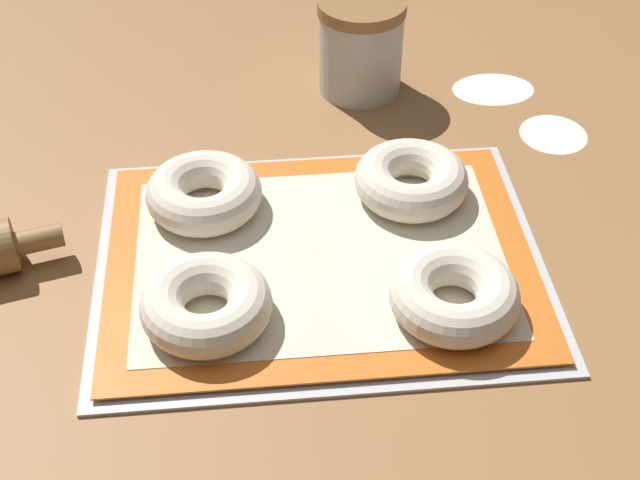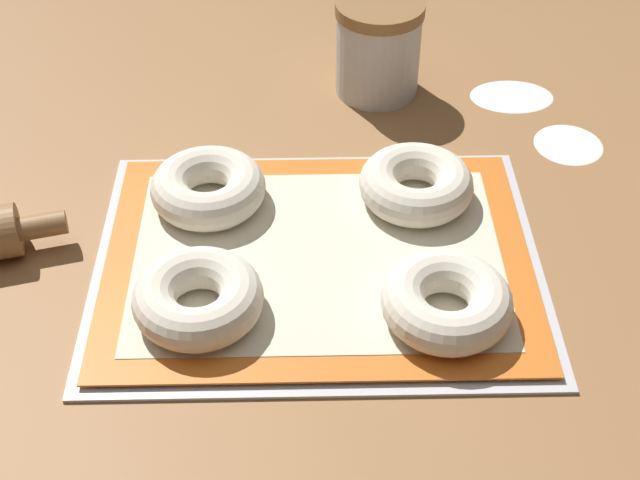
{
  "view_description": "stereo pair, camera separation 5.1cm",
  "coord_description": "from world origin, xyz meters",
  "px_view_note": "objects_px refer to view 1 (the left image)",
  "views": [
    {
      "loc": [
        -0.05,
        -0.67,
        0.66
      ],
      "look_at": [
        0.01,
        0.02,
        0.03
      ],
      "focal_mm": 50.0,
      "sensor_mm": 36.0,
      "label": 1
    },
    {
      "loc": [
        -0.0,
        -0.67,
        0.66
      ],
      "look_at": [
        0.01,
        0.02,
        0.03
      ],
      "focal_mm": 50.0,
      "sensor_mm": 36.0,
      "label": 2
    }
  ],
  "objects_px": {
    "bagel_front_right": "(454,295)",
    "bagel_back_left": "(204,193)",
    "bagel_front_left": "(206,304)",
    "bagel_back_right": "(411,180)",
    "flour_canister": "(361,45)",
    "baking_tray": "(320,260)"
  },
  "relations": [
    {
      "from": "bagel_front_right",
      "to": "bagel_back_left",
      "type": "height_order",
      "value": "same"
    },
    {
      "from": "bagel_front_left",
      "to": "bagel_back_left",
      "type": "height_order",
      "value": "same"
    },
    {
      "from": "bagel_back_left",
      "to": "bagel_front_left",
      "type": "bearing_deg",
      "value": -89.2
    },
    {
      "from": "bagel_front_right",
      "to": "bagel_back_left",
      "type": "relative_size",
      "value": 1.0
    },
    {
      "from": "bagel_back_right",
      "to": "bagel_front_left",
      "type": "bearing_deg",
      "value": -143.19
    },
    {
      "from": "bagel_front_right",
      "to": "bagel_front_left",
      "type": "bearing_deg",
      "value": 177.63
    },
    {
      "from": "bagel_front_right",
      "to": "flour_canister",
      "type": "distance_m",
      "value": 0.43
    },
    {
      "from": "flour_canister",
      "to": "baking_tray",
      "type": "bearing_deg",
      "value": -104.17
    },
    {
      "from": "bagel_back_right",
      "to": "flour_canister",
      "type": "bearing_deg",
      "value": 96.25
    },
    {
      "from": "bagel_front_left",
      "to": "flour_canister",
      "type": "distance_m",
      "value": 0.47
    },
    {
      "from": "bagel_back_left",
      "to": "bagel_back_right",
      "type": "distance_m",
      "value": 0.23
    },
    {
      "from": "baking_tray",
      "to": "bagel_front_left",
      "type": "relative_size",
      "value": 3.67
    },
    {
      "from": "bagel_back_left",
      "to": "flour_canister",
      "type": "xyz_separation_m",
      "value": [
        0.21,
        0.25,
        0.03
      ]
    },
    {
      "from": "bagel_back_left",
      "to": "bagel_front_right",
      "type": "bearing_deg",
      "value": -36.57
    },
    {
      "from": "bagel_front_left",
      "to": "bagel_back_left",
      "type": "bearing_deg",
      "value": 90.8
    },
    {
      "from": "bagel_front_left",
      "to": "bagel_back_left",
      "type": "distance_m",
      "value": 0.17
    },
    {
      "from": "bagel_back_left",
      "to": "baking_tray",
      "type": "bearing_deg",
      "value": -36.58
    },
    {
      "from": "bagel_back_left",
      "to": "bagel_back_right",
      "type": "bearing_deg",
      "value": 0.33
    },
    {
      "from": "bagel_front_left",
      "to": "bagel_back_left",
      "type": "relative_size",
      "value": 1.0
    },
    {
      "from": "baking_tray",
      "to": "bagel_back_right",
      "type": "bearing_deg",
      "value": 39.11
    },
    {
      "from": "flour_canister",
      "to": "bagel_front_left",
      "type": "bearing_deg",
      "value": -115.94
    },
    {
      "from": "baking_tray",
      "to": "flour_canister",
      "type": "distance_m",
      "value": 0.35
    }
  ]
}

